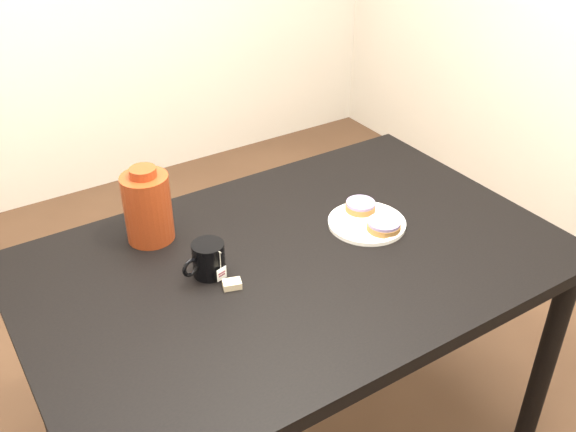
{
  "coord_description": "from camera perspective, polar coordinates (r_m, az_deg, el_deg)",
  "views": [
    {
      "loc": [
        -0.75,
        -1.14,
        1.74
      ],
      "look_at": [
        0.04,
        0.1,
        0.81
      ],
      "focal_mm": 40.0,
      "sensor_mm": 36.0,
      "label": 1
    }
  ],
  "objects": [
    {
      "name": "teabag_pouch",
      "position": [
        1.58,
        -5.0,
        -6.06
      ],
      "size": [
        0.05,
        0.04,
        0.02
      ],
      "primitive_type": "cube",
      "rotation": [
        0.0,
        0.0,
        -0.31
      ],
      "color": "#C6B793",
      "rests_on": "table"
    },
    {
      "name": "mug",
      "position": [
        1.61,
        -7.12,
        -3.84
      ],
      "size": [
        0.13,
        0.1,
        0.09
      ],
      "rotation": [
        0.0,
        0.0,
        0.25
      ],
      "color": "black",
      "rests_on": "table"
    },
    {
      "name": "bagel_back",
      "position": [
        1.86,
        6.46,
        0.89
      ],
      "size": [
        0.1,
        0.1,
        0.03
      ],
      "color": "brown",
      "rests_on": "plate"
    },
    {
      "name": "bagel_front",
      "position": [
        1.78,
        8.51,
        -0.83
      ],
      "size": [
        0.13,
        0.13,
        0.03
      ],
      "color": "brown",
      "rests_on": "plate"
    },
    {
      "name": "plate",
      "position": [
        1.82,
        7.02,
        -0.56
      ],
      "size": [
        0.22,
        0.22,
        0.02
      ],
      "color": "white",
      "rests_on": "table"
    },
    {
      "name": "bagel_package",
      "position": [
        1.74,
        -12.38,
        0.82
      ],
      "size": [
        0.16,
        0.16,
        0.22
      ],
      "rotation": [
        0.0,
        0.0,
        0.29
      ],
      "color": "#621D0D",
      "rests_on": "table"
    },
    {
      "name": "table",
      "position": [
        1.74,
        0.63,
        -5.84
      ],
      "size": [
        1.4,
        0.9,
        0.75
      ],
      "color": "black",
      "rests_on": "ground_plane"
    }
  ]
}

